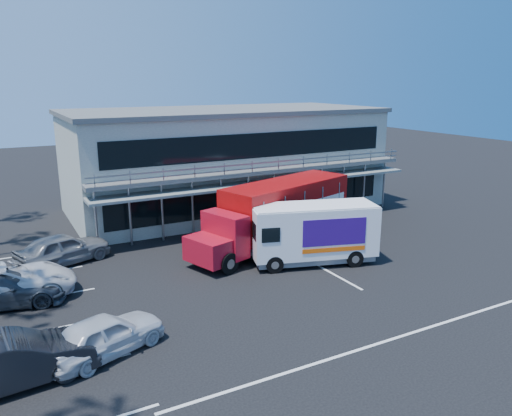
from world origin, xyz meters
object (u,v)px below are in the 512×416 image
red_truck (278,212)px  parked_car_b (10,361)px  parked_car_a (105,335)px  white_van (313,232)px

red_truck → parked_car_b: 16.31m
red_truck → parked_car_b: red_truck is taller
parked_car_a → parked_car_b: bearing=78.3°
red_truck → parked_car_a: 13.49m
white_van → parked_car_a: (-11.49, -4.00, -0.93)m
parked_car_a → parked_car_b: parked_car_b is taller
red_truck → white_van: (0.20, -3.27, -0.36)m
red_truck → parked_car_a: size_ratio=2.59×
parked_car_a → parked_car_b: (-3.00, -0.50, 0.11)m
white_van → parked_car_a: white_van is taller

